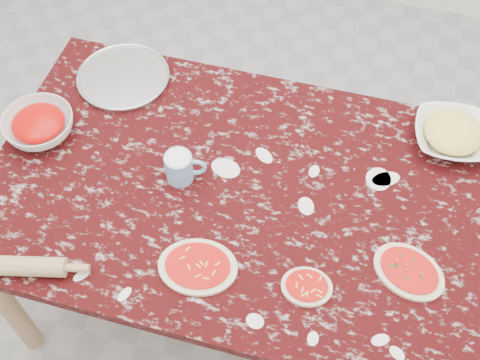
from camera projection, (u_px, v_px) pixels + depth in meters
name	position (u px, v px, depth m)	size (l,w,h in m)	color
ground	(240.00, 291.00, 2.52)	(4.00, 4.00, 0.00)	gray
worktable	(240.00, 204.00, 1.97)	(1.60, 1.00, 0.75)	black
pizza_tray	(123.00, 77.00, 2.17)	(0.32, 0.32, 0.01)	#B2B2B7
sauce_bowl	(39.00, 126.00, 2.01)	(0.23, 0.23, 0.07)	white
cheese_bowl	(452.00, 136.00, 1.99)	(0.25, 0.25, 0.06)	white
flour_mug	(180.00, 167.00, 1.89)	(0.13, 0.09, 0.10)	#75A8DE
pizza_left	(198.00, 267.00, 1.74)	(0.25, 0.21, 0.02)	beige
pizza_mid	(307.00, 287.00, 1.71)	(0.16, 0.14, 0.02)	beige
pizza_right	(409.00, 271.00, 1.73)	(0.26, 0.23, 0.02)	beige
rolling_pin	(16.00, 266.00, 1.72)	(0.06, 0.06, 0.29)	tan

